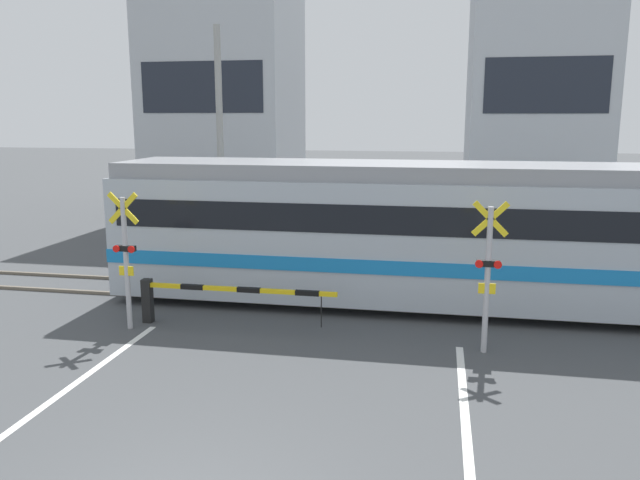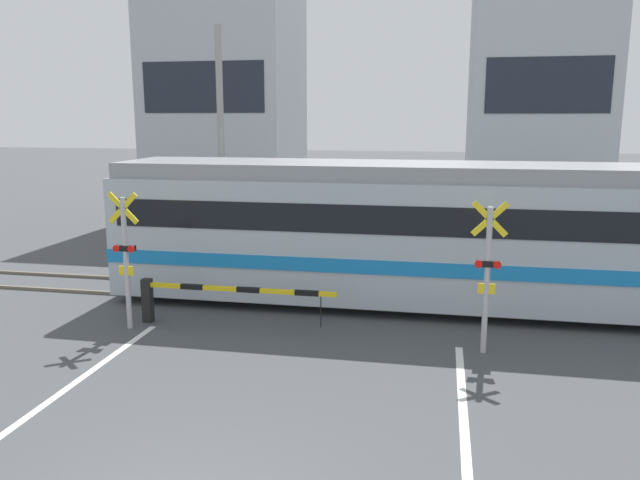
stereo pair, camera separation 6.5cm
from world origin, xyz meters
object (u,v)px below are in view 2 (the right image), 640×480
pedestrian (376,222)px  crossing_signal_right (487,271)px  crossing_signal_left (126,255)px  crossing_barrier_near (201,294)px  crossing_barrier_far (419,253)px  commuter_train (435,231)px

pedestrian → crossing_signal_right: bearing=-71.9°
crossing_signal_left → crossing_signal_right: size_ratio=1.00×
crossing_signal_left → crossing_barrier_near: bearing=17.9°
crossing_barrier_far → pedestrian: size_ratio=2.72×
crossing_signal_right → pedestrian: crossing_signal_right is taller
crossing_barrier_near → pedestrian: bearing=72.3°
crossing_signal_left → commuter_train: bearing=25.3°
commuter_train → pedestrian: commuter_train is taller
commuter_train → pedestrian: bearing=107.8°
crossing_signal_right → pedestrian: size_ratio=1.85×
crossing_signal_right → crossing_barrier_far: bearing=104.5°
crossing_signal_left → crossing_signal_right: 7.39m
crossing_barrier_near → crossing_signal_right: bearing=-4.5°
commuter_train → crossing_barrier_near: size_ratio=3.55×
commuter_train → crossing_signal_left: bearing=-154.7°
pedestrian → commuter_train: bearing=-72.2°
crossing_signal_right → commuter_train: bearing=108.9°
commuter_train → pedestrian: 6.81m
crossing_barrier_far → pedestrian: (-1.64, 3.84, 0.22)m
crossing_barrier_near → crossing_barrier_far: 6.82m
crossing_barrier_far → crossing_signal_left: (-5.95, -5.59, 0.93)m
crossing_signal_left → pedestrian: 10.40m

